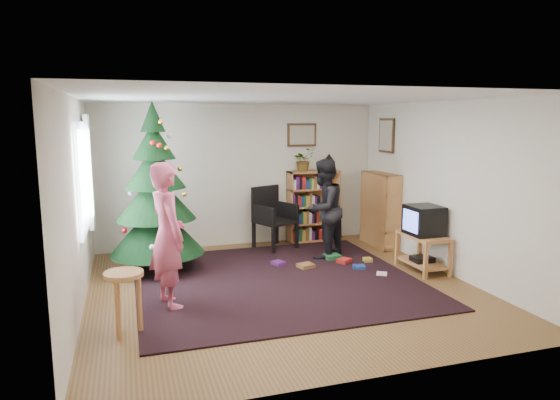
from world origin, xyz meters
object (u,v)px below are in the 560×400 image
object	(u,v)px
crt_tv	(424,220)
bookshelf_back	(313,205)
bookshelf_right	(380,209)
armchair	(273,214)
picture_right	(387,135)
person_standing	(168,235)
picture_back	(302,135)
table_lamp	(329,159)
christmas_tree	(156,202)
tv_stand	(423,250)
person_by_chair	(324,209)
stool	(124,286)
potted_plant	(303,160)

from	to	relation	value
crt_tv	bookshelf_back	bearing A→B (deg)	111.53
bookshelf_right	armchair	size ratio (longest dim) A/B	1.21
bookshelf_back	picture_right	bearing A→B (deg)	-27.38
picture_right	crt_tv	world-z (taller)	picture_right
crt_tv	person_standing	bearing A→B (deg)	-174.80
picture_back	crt_tv	bearing A→B (deg)	-65.74
bookshelf_back	bookshelf_right	xyz separation A→B (m)	(1.00, -0.69, 0.00)
table_lamp	picture_right	bearing A→B (deg)	-35.12
christmas_tree	armchair	distance (m)	2.23
bookshelf_back	person_standing	xyz separation A→B (m)	(-2.84, -2.57, 0.21)
crt_tv	person_standing	xyz separation A→B (m)	(-3.72, -0.34, 0.11)
christmas_tree	tv_stand	xyz separation A→B (m)	(3.76, -1.19, -0.72)
christmas_tree	person_by_chair	world-z (taller)	christmas_tree
stool	tv_stand	bearing A→B (deg)	13.51
armchair	potted_plant	bearing A→B (deg)	-3.29
picture_back	bookshelf_right	bearing A→B (deg)	-34.61
stool	person_by_chair	distance (m)	3.75
picture_right	bookshelf_right	size ratio (longest dim) A/B	0.46
tv_stand	armchair	bearing A→B (deg)	130.93
picture_back	armchair	xyz separation A→B (m)	(-0.66, -0.38, -1.37)
tv_stand	stool	xyz separation A→B (m)	(-4.24, -1.02, 0.20)
christmas_tree	armchair	size ratio (longest dim) A/B	2.32
picture_right	crt_tv	size ratio (longest dim) A/B	1.21
tv_stand	person_by_chair	distance (m)	1.66
stool	person_by_chair	size ratio (longest dim) A/B	0.42
picture_back	christmas_tree	size ratio (longest dim) A/B	0.22
christmas_tree	bookshelf_right	size ratio (longest dim) A/B	1.92
picture_back	armchair	world-z (taller)	picture_back
crt_tv	person_by_chair	size ratio (longest dim) A/B	0.31
picture_back	person_by_chair	size ratio (longest dim) A/B	0.34
person_by_chair	bookshelf_back	bearing A→B (deg)	-140.20
table_lamp	stool	bearing A→B (deg)	-138.32
bookshelf_back	table_lamp	world-z (taller)	table_lamp
crt_tv	potted_plant	xyz separation A→B (m)	(-1.08, 2.23, 0.74)
tv_stand	potted_plant	world-z (taller)	potted_plant
christmas_tree	tv_stand	bearing A→B (deg)	-17.55
bookshelf_back	person_standing	distance (m)	3.84
picture_right	table_lamp	xyz separation A→B (m)	(-0.84, 0.59, -0.44)
stool	person_standing	size ratio (longest dim) A/B	0.39
picture_right	armchair	world-z (taller)	picture_right
person_standing	table_lamp	xyz separation A→B (m)	(3.14, 2.57, 0.63)
crt_tv	armchair	distance (m)	2.64
picture_back	picture_right	size ratio (longest dim) A/B	0.92
stool	crt_tv	bearing A→B (deg)	13.52
tv_stand	person_standing	world-z (taller)	person_standing
crt_tv	picture_right	bearing A→B (deg)	81.08
picture_right	bookshelf_back	xyz separation A→B (m)	(-1.14, 0.59, -1.29)
tv_stand	picture_back	bearing A→B (deg)	114.31
bookshelf_right	tv_stand	bearing A→B (deg)	175.56
crt_tv	armchair	xyz separation A→B (m)	(-1.72, 1.99, -0.18)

